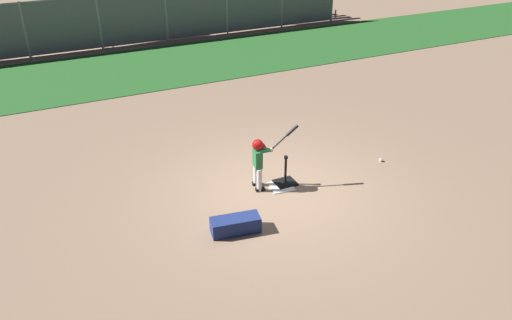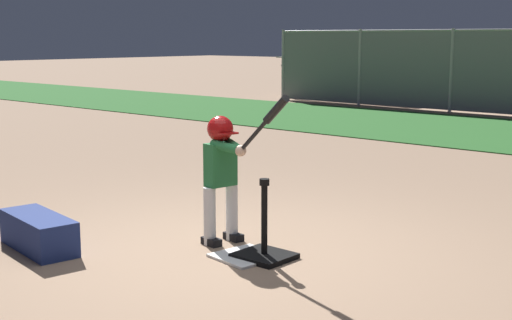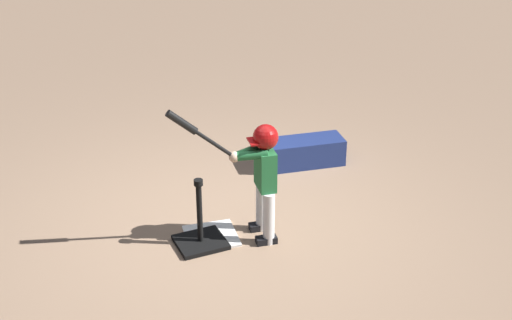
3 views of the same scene
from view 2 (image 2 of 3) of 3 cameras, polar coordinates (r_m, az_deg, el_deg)
ground_plane at (r=5.58m, az=-2.65°, el=-7.71°), size 90.00×90.00×0.00m
home_plate at (r=5.55m, az=-0.81°, el=-7.70°), size 0.50×0.50×0.02m
batting_tee at (r=5.50m, az=0.67°, el=-7.00°), size 0.41×0.37×0.63m
batter_child at (r=5.78m, az=-2.63°, el=-0.24°), size 0.91×0.34×1.27m
bleachers_center at (r=20.12m, az=7.97°, el=6.53°), size 4.14×2.61×1.17m
equipment_bag at (r=5.98m, az=-17.00°, el=-5.56°), size 0.88×0.45×0.28m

